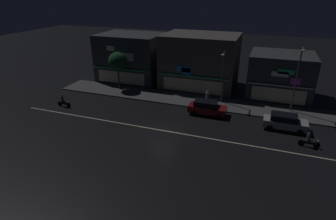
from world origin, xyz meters
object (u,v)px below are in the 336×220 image
(parked_car_near_kerb, at_px, (207,108))
(pedestrian_on_sidewalk, at_px, (207,98))
(parked_car_trailing, at_px, (285,122))
(motorcycle_lead, at_px, (309,141))
(streetlamp_west, at_px, (223,73))
(streetlamp_mid, at_px, (297,75))
(motorcycle_following, at_px, (63,102))
(traffic_cone, at_px, (219,112))

(parked_car_near_kerb, bearing_deg, pedestrian_on_sidewalk, 102.47)
(pedestrian_on_sidewalk, distance_m, parked_car_near_kerb, 2.88)
(parked_car_trailing, xyz_separation_m, motorcycle_lead, (2.07, -2.94, -0.24))
(streetlamp_west, bearing_deg, streetlamp_mid, 0.02)
(motorcycle_following, bearing_deg, streetlamp_mid, 14.68)
(streetlamp_west, relative_size, parked_car_near_kerb, 1.51)
(motorcycle_following, bearing_deg, parked_car_near_kerb, 10.74)
(streetlamp_west, xyz_separation_m, streetlamp_mid, (8.28, 0.00, 0.59))
(motorcycle_following, bearing_deg, parked_car_trailing, 4.83)
(motorcycle_lead, bearing_deg, traffic_cone, 161.08)
(streetlamp_mid, height_order, parked_car_trailing, streetlamp_mid)
(streetlamp_mid, relative_size, parked_car_trailing, 1.78)
(streetlamp_mid, distance_m, parked_car_near_kerb, 10.67)
(pedestrian_on_sidewalk, xyz_separation_m, motorcycle_following, (-16.57, -6.56, -0.31))
(motorcycle_lead, bearing_deg, streetlamp_mid, 105.88)
(streetlamp_mid, bearing_deg, pedestrian_on_sidewalk, -173.49)
(streetlamp_west, relative_size, streetlamp_mid, 0.85)
(motorcycle_following, bearing_deg, motorcycle_lead, -1.72)
(streetlamp_mid, distance_m, motorcycle_following, 27.77)
(parked_car_near_kerb, relative_size, motorcycle_lead, 2.26)
(pedestrian_on_sidewalk, relative_size, motorcycle_lead, 0.92)
(streetlamp_west, xyz_separation_m, traffic_cone, (0.44, -3.38, -3.74))
(motorcycle_lead, relative_size, motorcycle_following, 1.00)
(streetlamp_mid, relative_size, motorcycle_lead, 4.02)
(streetlamp_west, xyz_separation_m, motorcycle_following, (-18.11, -7.68, -3.39))
(pedestrian_on_sidewalk, relative_size, parked_car_near_kerb, 0.41)
(parked_car_near_kerb, xyz_separation_m, parked_car_trailing, (8.37, -0.88, 0.00))
(pedestrian_on_sidewalk, height_order, traffic_cone, pedestrian_on_sidewalk)
(parked_car_trailing, distance_m, motorcycle_following, 25.72)
(streetlamp_west, bearing_deg, traffic_cone, -82.66)
(parked_car_near_kerb, distance_m, parked_car_trailing, 8.41)
(traffic_cone, bearing_deg, parked_car_near_kerb, -157.95)
(streetlamp_mid, xyz_separation_m, motorcycle_following, (-26.39, -7.68, -3.97))
(parked_car_trailing, distance_m, traffic_cone, 7.18)
(motorcycle_following, bearing_deg, traffic_cone, 11.48)
(parked_car_trailing, bearing_deg, motorcycle_following, 6.39)
(pedestrian_on_sidewalk, relative_size, motorcycle_following, 0.92)
(parked_car_trailing, relative_size, motorcycle_lead, 2.26)
(streetlamp_mid, bearing_deg, parked_car_near_kerb, -156.82)
(streetlamp_west, height_order, motorcycle_lead, streetlamp_west)
(parked_car_near_kerb, height_order, traffic_cone, parked_car_near_kerb)
(streetlamp_mid, relative_size, pedestrian_on_sidewalk, 4.35)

